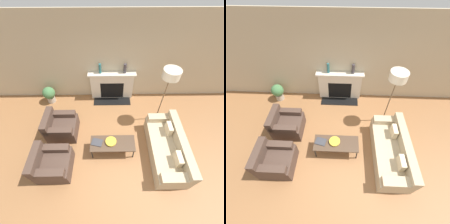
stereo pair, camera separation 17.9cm
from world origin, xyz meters
The scene contains 13 objects.
ground_plane centered at (0.00, 0.00, 0.00)m, with size 18.00×18.00×0.00m, color #99663D.
wall_back centered at (0.00, 2.78, 1.45)m, with size 18.00×0.06×2.90m.
fireplace centered at (-0.15, 2.64, 0.52)m, with size 1.62×0.59×1.08m.
couch centered at (1.32, 0.29, 0.30)m, with size 0.82×1.94×0.77m.
armchair_near centered at (-1.71, -0.10, 0.31)m, with size 0.87×0.81×0.80m.
armchair_far centered at (-1.71, 1.03, 0.31)m, with size 0.87×0.81×0.80m.
coffee_table centered at (-0.17, 0.39, 0.40)m, with size 1.20×0.49×0.44m.
bowl centered at (-0.21, 0.42, 0.47)m, with size 0.30×0.30×0.05m.
book centered at (-0.59, 0.41, 0.45)m, with size 0.33×0.28×0.02m.
floor_lamp centered at (1.32, 1.56, 1.63)m, with size 0.46×0.46×1.93m.
mantel_vase_left centered at (-0.54, 2.65, 1.24)m, with size 0.08×0.08×0.33m.
mantel_vase_center_left centered at (0.27, 2.65, 1.24)m, with size 0.10×0.10×0.32m.
potted_plant centered at (-2.40, 2.42, 0.36)m, with size 0.43×0.43×0.63m.
Camera 1 is at (-0.22, -1.55, 4.05)m, focal length 24.00 mm.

